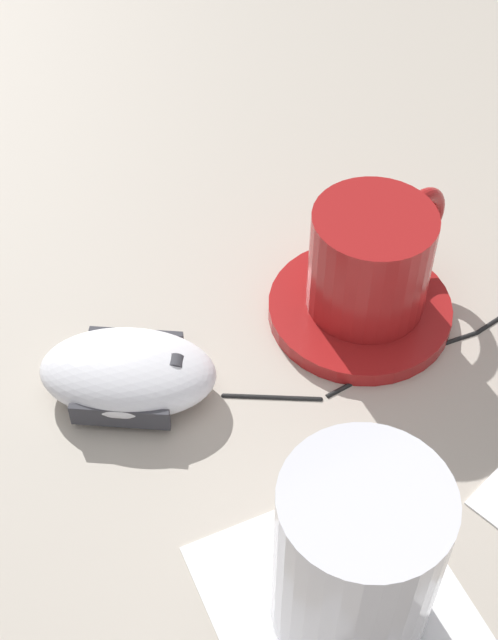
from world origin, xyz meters
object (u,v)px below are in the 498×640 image
(saucer, at_px, (359,310))
(drinking_glass, at_px, (357,558))
(coffee_cup, at_px, (373,259))
(computer_mouse, at_px, (128,372))

(saucer, height_order, drinking_glass, drinking_glass)
(coffee_cup, relative_size, computer_mouse, 0.86)
(saucer, distance_m, coffee_cup, 0.04)
(drinking_glass, bearing_deg, coffee_cup, -124.37)
(computer_mouse, height_order, drinking_glass, drinking_glass)
(saucer, height_order, computer_mouse, computer_mouse)
(coffee_cup, height_order, computer_mouse, coffee_cup)
(saucer, xyz_separation_m, computer_mouse, (0.16, -0.01, 0.01))
(coffee_cup, bearing_deg, saucer, 17.20)
(computer_mouse, bearing_deg, drinking_glass, 104.19)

